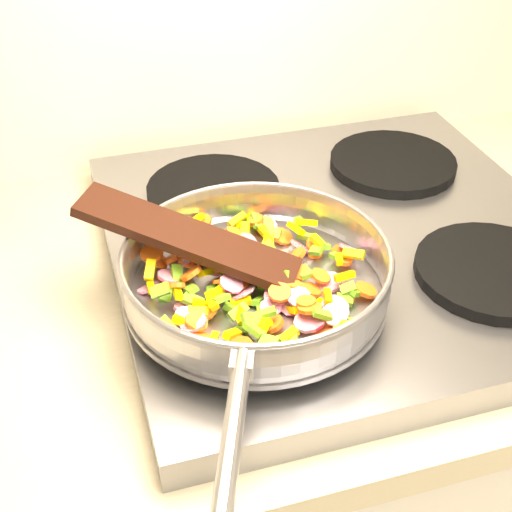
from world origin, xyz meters
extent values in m
cube|color=#939399|center=(-0.70, 1.67, 0.92)|extent=(0.60, 0.60, 0.04)
cylinder|color=black|center=(-0.84, 1.52, 0.95)|extent=(0.19, 0.19, 0.02)
cylinder|color=black|center=(-0.56, 1.52, 0.95)|extent=(0.19, 0.19, 0.02)
cylinder|color=black|center=(-0.84, 1.81, 0.95)|extent=(0.19, 0.19, 0.02)
cylinder|color=black|center=(-0.56, 1.81, 0.95)|extent=(0.19, 0.19, 0.02)
cylinder|color=#9E9EA5|center=(-0.85, 1.56, 0.96)|extent=(0.30, 0.30, 0.01)
torus|color=#9E9EA5|center=(-0.85, 1.56, 0.99)|extent=(0.35, 0.35, 0.05)
torus|color=#9E9EA5|center=(-0.85, 1.56, 1.01)|extent=(0.30, 0.30, 0.01)
cylinder|color=#9E9EA5|center=(-0.94, 1.33, 1.01)|extent=(0.09, 0.18, 0.02)
cube|color=#9E9EA5|center=(-0.91, 1.41, 1.00)|extent=(0.03, 0.04, 0.02)
cube|color=#61A31E|center=(-0.77, 1.65, 0.98)|extent=(0.02, 0.02, 0.02)
cube|color=#E6CB02|center=(-0.91, 1.62, 0.97)|extent=(0.02, 0.01, 0.01)
cylinder|color=#C0124B|center=(-0.87, 1.63, 0.98)|extent=(0.04, 0.04, 0.02)
cylinder|color=orange|center=(-0.80, 1.46, 0.97)|extent=(0.04, 0.04, 0.02)
cube|color=#61A31E|center=(-0.77, 1.46, 0.97)|extent=(0.02, 0.02, 0.01)
cylinder|color=orange|center=(-0.92, 1.58, 0.98)|extent=(0.04, 0.04, 0.02)
cube|color=#E6CB02|center=(-0.84, 1.65, 0.98)|extent=(0.02, 0.02, 0.02)
cube|color=#E6CB02|center=(-0.88, 1.50, 0.98)|extent=(0.01, 0.02, 0.01)
cylinder|color=orange|center=(-0.81, 1.67, 0.97)|extent=(0.03, 0.03, 0.03)
cube|color=#61A31E|center=(-0.77, 1.50, 0.97)|extent=(0.02, 0.02, 0.01)
cylinder|color=#C0124B|center=(-0.84, 1.44, 0.97)|extent=(0.04, 0.04, 0.01)
cube|color=#61A31E|center=(-0.79, 1.48, 0.97)|extent=(0.02, 0.02, 0.01)
cylinder|color=#C0124B|center=(-0.77, 1.54, 0.97)|extent=(0.04, 0.04, 0.02)
cylinder|color=orange|center=(-0.92, 1.61, 0.98)|extent=(0.03, 0.03, 0.01)
cube|color=#61A31E|center=(-0.96, 1.51, 0.98)|extent=(0.02, 0.02, 0.02)
cube|color=#61A31E|center=(-0.90, 1.56, 0.97)|extent=(0.02, 0.02, 0.01)
cube|color=#E6CB02|center=(-0.91, 1.53, 0.98)|extent=(0.01, 0.03, 0.01)
cube|color=#61A31E|center=(-0.84, 1.69, 0.97)|extent=(0.03, 0.02, 0.01)
cube|color=#E6CB02|center=(-0.90, 1.47, 0.98)|extent=(0.02, 0.02, 0.02)
cube|color=#E6CB02|center=(-0.79, 1.51, 0.97)|extent=(0.02, 0.03, 0.01)
cube|color=#E6CB02|center=(-0.84, 1.68, 0.97)|extent=(0.01, 0.02, 0.01)
cylinder|color=#C0124B|center=(-0.94, 1.52, 0.97)|extent=(0.03, 0.03, 0.01)
cylinder|color=orange|center=(-0.91, 1.52, 0.97)|extent=(0.03, 0.03, 0.02)
cylinder|color=orange|center=(-0.82, 1.53, 0.98)|extent=(0.03, 0.03, 0.01)
cylinder|color=#C0124B|center=(-0.90, 1.64, 0.98)|extent=(0.03, 0.03, 0.02)
cube|color=#E6CB02|center=(-0.76, 1.53, 0.98)|extent=(0.02, 0.01, 0.01)
cylinder|color=#C0124B|center=(-0.88, 1.55, 0.98)|extent=(0.04, 0.04, 0.02)
cube|color=#61A31E|center=(-0.81, 1.44, 0.98)|extent=(0.02, 0.01, 0.01)
cube|color=#E6CB02|center=(-0.84, 1.59, 0.97)|extent=(0.02, 0.02, 0.02)
cylinder|color=orange|center=(-0.85, 1.49, 0.97)|extent=(0.03, 0.03, 0.02)
cylinder|color=orange|center=(-0.96, 1.63, 0.99)|extent=(0.04, 0.04, 0.01)
cube|color=#E6CB02|center=(-0.85, 1.44, 0.97)|extent=(0.02, 0.03, 0.01)
cube|color=#61A31E|center=(-0.82, 1.54, 0.98)|extent=(0.01, 0.02, 0.02)
cube|color=#E6CB02|center=(-0.92, 1.53, 0.97)|extent=(0.03, 0.02, 0.01)
cylinder|color=orange|center=(-0.86, 1.61, 0.99)|extent=(0.03, 0.03, 0.02)
cube|color=#61A31E|center=(-0.84, 1.55, 0.97)|extent=(0.02, 0.02, 0.02)
cylinder|color=orange|center=(-0.89, 1.59, 0.97)|extent=(0.02, 0.02, 0.02)
cylinder|color=#C0124B|center=(-0.93, 1.61, 0.98)|extent=(0.04, 0.04, 0.02)
cylinder|color=orange|center=(-0.88, 1.69, 0.98)|extent=(0.02, 0.02, 0.02)
cube|color=#E6CB02|center=(-0.83, 1.56, 0.98)|extent=(0.03, 0.01, 0.01)
cylinder|color=#C0124B|center=(-0.97, 1.59, 0.96)|extent=(0.03, 0.03, 0.02)
cube|color=#61A31E|center=(-0.87, 1.57, 0.98)|extent=(0.02, 0.02, 0.01)
cube|color=#E6CB02|center=(-0.85, 1.45, 0.98)|extent=(0.02, 0.02, 0.01)
cylinder|color=orange|center=(-0.76, 1.60, 0.97)|extent=(0.03, 0.03, 0.02)
cube|color=#61A31E|center=(-0.85, 1.59, 0.98)|extent=(0.02, 0.02, 0.02)
cube|color=#61A31E|center=(-0.89, 1.51, 0.98)|extent=(0.03, 0.02, 0.01)
cylinder|color=orange|center=(-0.95, 1.63, 0.97)|extent=(0.02, 0.03, 0.02)
cube|color=#E6CB02|center=(-0.83, 1.50, 0.97)|extent=(0.02, 0.03, 0.02)
cylinder|color=orange|center=(-0.83, 1.57, 0.98)|extent=(0.03, 0.03, 0.02)
cylinder|color=orange|center=(-0.83, 1.44, 0.97)|extent=(0.03, 0.03, 0.01)
cylinder|color=#C0124B|center=(-0.84, 1.63, 0.98)|extent=(0.03, 0.03, 0.02)
cylinder|color=orange|center=(-0.85, 1.59, 0.97)|extent=(0.04, 0.03, 0.02)
cube|color=#E6CB02|center=(-0.94, 1.55, 0.98)|extent=(0.01, 0.02, 0.01)
cylinder|color=#C0124B|center=(-0.82, 1.48, 0.97)|extent=(0.04, 0.04, 0.01)
cube|color=#61A31E|center=(-0.75, 1.60, 0.97)|extent=(0.02, 0.01, 0.01)
cube|color=#E6CB02|center=(-0.96, 1.60, 0.98)|extent=(0.02, 0.03, 0.02)
cylinder|color=#C0124B|center=(-0.94, 1.47, 0.96)|extent=(0.04, 0.05, 0.02)
cube|color=#61A31E|center=(-0.76, 1.51, 0.98)|extent=(0.02, 0.01, 0.02)
cylinder|color=#C0124B|center=(-0.85, 1.64, 0.98)|extent=(0.05, 0.05, 0.02)
cylinder|color=orange|center=(-0.85, 1.64, 0.98)|extent=(0.04, 0.04, 0.02)
cube|color=#61A31E|center=(-0.82, 1.60, 0.99)|extent=(0.01, 0.02, 0.02)
cylinder|color=orange|center=(-0.89, 1.44, 0.97)|extent=(0.04, 0.04, 0.03)
cylinder|color=#C0124B|center=(-0.82, 1.51, 0.97)|extent=(0.04, 0.04, 0.03)
cube|color=#E6CB02|center=(-0.92, 1.65, 0.97)|extent=(0.02, 0.02, 0.01)
cube|color=#61A31E|center=(-0.93, 1.59, 0.98)|extent=(0.02, 0.02, 0.02)
cylinder|color=#C0124B|center=(-0.89, 1.64, 0.97)|extent=(0.03, 0.04, 0.02)
cylinder|color=orange|center=(-0.90, 1.45, 0.98)|extent=(0.04, 0.04, 0.02)
cube|color=#61A31E|center=(-0.87, 1.44, 0.98)|extent=(0.01, 0.02, 0.01)
cube|color=#61A31E|center=(-0.85, 1.45, 0.98)|extent=(0.02, 0.02, 0.02)
cylinder|color=orange|center=(-0.76, 1.61, 0.97)|extent=(0.03, 0.03, 0.02)
cube|color=#61A31E|center=(-0.75, 1.57, 0.97)|extent=(0.02, 0.02, 0.01)
cube|color=#E6CB02|center=(-0.89, 1.68, 0.99)|extent=(0.02, 0.02, 0.01)
cylinder|color=orange|center=(-0.79, 1.64, 0.97)|extent=(0.03, 0.03, 0.02)
cube|color=#61A31E|center=(-0.82, 1.67, 0.98)|extent=(0.01, 0.02, 0.02)
cylinder|color=#C0124B|center=(-0.91, 1.44, 0.96)|extent=(0.04, 0.04, 0.03)
cube|color=#E6CB02|center=(-0.76, 1.60, 0.98)|extent=(0.02, 0.02, 0.01)
cube|color=#E6CB02|center=(-0.88, 1.53, 0.97)|extent=(0.02, 0.01, 0.01)
cube|color=#61A31E|center=(-0.97, 1.51, 0.98)|extent=(0.02, 0.02, 0.01)
cylinder|color=orange|center=(-0.84, 1.52, 0.98)|extent=(0.03, 0.03, 0.01)
cylinder|color=#C0124B|center=(-0.94, 1.46, 0.97)|extent=(0.03, 0.03, 0.02)
cube|color=#E6CB02|center=(-0.75, 1.57, 0.98)|extent=(0.01, 0.02, 0.01)
cube|color=#61A31E|center=(-0.75, 1.51, 0.97)|extent=(0.02, 0.02, 0.01)
cube|color=#E6CB02|center=(-0.97, 1.58, 0.97)|extent=(0.01, 0.02, 0.01)
cylinder|color=#C0124B|center=(-0.87, 1.55, 0.97)|extent=(0.05, 0.04, 0.03)
cylinder|color=orange|center=(-0.93, 1.50, 0.98)|extent=(0.03, 0.03, 0.01)
cylinder|color=orange|center=(-0.79, 1.53, 0.97)|extent=(0.03, 0.03, 0.02)
cylinder|color=#C0124B|center=(-0.84, 1.53, 0.97)|extent=(0.03, 0.03, 0.01)
cube|color=#E6CB02|center=(-0.81, 1.60, 0.97)|extent=(0.02, 0.02, 0.01)
cube|color=#61A31E|center=(-0.80, 1.47, 0.98)|extent=(0.02, 0.01, 0.02)
cube|color=#61A31E|center=(-0.90, 1.44, 0.97)|extent=(0.02, 0.02, 0.02)
cube|color=#E6CB02|center=(-0.92, 1.47, 0.98)|extent=(0.02, 0.03, 0.01)
cylinder|color=#C0124B|center=(-0.82, 1.51, 0.98)|extent=(0.03, 0.03, 0.01)
cylinder|color=orange|center=(-0.93, 1.48, 0.98)|extent=(0.03, 0.03, 0.02)
cylinder|color=orange|center=(-0.93, 1.62, 0.98)|extent=(0.02, 0.03, 0.02)
cube|color=#61A31E|center=(-0.88, 1.57, 0.97)|extent=(0.02, 0.02, 0.01)
cube|color=#E6CB02|center=(-0.78, 1.63, 0.99)|extent=(0.02, 0.03, 0.01)
cylinder|color=#C0124B|center=(-0.82, 1.52, 0.98)|extent=(0.04, 0.04, 0.02)
cube|color=#E6CB02|center=(-0.85, 1.66, 0.97)|extent=(0.02, 0.02, 0.02)
cube|color=#61A31E|center=(-0.86, 1.49, 0.98)|extent=(0.02, 0.01, 0.01)
cylinder|color=#C0124B|center=(-0.85, 1.51, 0.97)|extent=(0.03, 0.03, 0.01)
cylinder|color=#C0124B|center=(-0.88, 1.58, 0.96)|extent=(0.05, 0.05, 0.02)
cylinder|color=orange|center=(-0.82, 1.67, 0.98)|extent=(0.03, 0.03, 0.01)
cylinder|color=orange|center=(-0.93, 1.50, 0.98)|extent=(0.03, 0.03, 0.02)
cube|color=#E6CB02|center=(-0.86, 1.60, 0.97)|extent=(0.02, 0.02, 0.01)
cube|color=#E6CB02|center=(-0.81, 1.65, 0.97)|extent=(0.01, 0.02, 0.01)
cube|color=#61A31E|center=(-0.93, 1.54, 0.97)|extent=(0.03, 0.03, 0.01)
cube|color=#61A31E|center=(-0.89, 1.53, 0.97)|extent=(0.02, 0.02, 0.01)
cylinder|color=#C0124B|center=(-0.79, 1.47, 0.98)|extent=(0.04, 0.03, 0.02)
cylinder|color=#C0124B|center=(-0.73, 1.58, 0.98)|extent=(0.03, 0.03, 0.02)
cube|color=#61A31E|center=(-0.76, 1.59, 0.98)|extent=(0.02, 0.02, 0.01)
cylinder|color=#C0124B|center=(-0.90, 1.46, 0.97)|extent=(0.04, 0.04, 0.01)
cube|color=#E6CB02|center=(-0.90, 1.63, 0.97)|extent=(0.02, 0.02, 0.02)
cylinder|color=orange|center=(-0.94, 1.56, 0.99)|extent=(0.03, 0.02, 0.02)
cylinder|color=orange|center=(-0.78, 1.54, 0.97)|extent=(0.03, 0.03, 0.02)
cube|color=#61A31E|center=(-0.86, 1.53, 0.97)|extent=(0.02, 0.02, 0.02)
cylinder|color=orange|center=(-0.79, 1.58, 0.98)|extent=(0.02, 0.03, 0.02)
cube|color=#E6CB02|center=(-0.82, 1.62, 0.98)|extent=(0.02, 0.02, 0.02)
cube|color=#61A31E|center=(-0.93, 1.56, 0.98)|extent=(0.02, 0.02, 0.02)
cube|color=#E6CB02|center=(-0.84, 1.67, 0.98)|extent=(0.03, 0.02, 0.01)
cylinder|color=orange|center=(-0.87, 1.56, 0.97)|extent=(0.03, 0.03, 0.02)
cylinder|color=orange|center=(-0.91, 1.66, 0.97)|extent=(0.03, 0.04, 0.03)
cylinder|color=orange|center=(-0.87, 1.59, 0.96)|extent=(0.03, 0.03, 0.02)
cylinder|color=orange|center=(-0.74, 1.59, 0.97)|extent=(0.02, 0.03, 0.03)
cube|color=#61A31E|center=(-0.79, 1.56, 0.98)|extent=(0.02, 0.02, 0.01)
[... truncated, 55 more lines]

